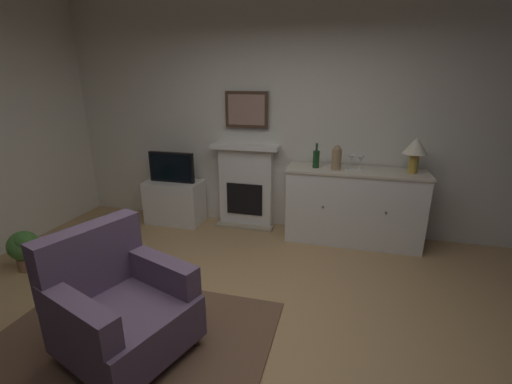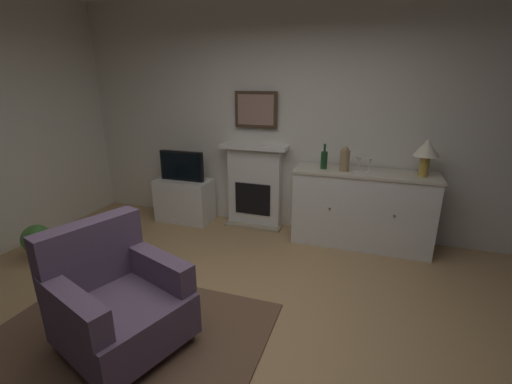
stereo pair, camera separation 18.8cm
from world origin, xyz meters
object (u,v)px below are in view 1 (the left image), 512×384
at_px(table_lamp, 416,148).
at_px(vase_decorative, 337,158).
at_px(wine_bottle, 316,159).
at_px(wine_glass_left, 351,159).
at_px(sideboard_cabinet, 353,206).
at_px(tv_cabinet, 175,202).
at_px(wine_glass_center, 361,160).
at_px(framed_picture, 247,110).
at_px(tv_set, 171,167).
at_px(armchair, 119,306).
at_px(potted_plant_fern, 24,247).
at_px(fireplace_unit, 246,186).

bearing_deg(table_lamp, vase_decorative, -176.54).
relative_size(wine_bottle, wine_glass_left, 1.76).
relative_size(sideboard_cabinet, tv_cabinet, 2.12).
distance_m(sideboard_cabinet, wine_glass_center, 0.57).
bearing_deg(wine_bottle, framed_picture, 165.58).
xyz_separation_m(sideboard_cabinet, tv_set, (-2.35, -0.01, 0.33)).
relative_size(tv_set, armchair, 0.61).
bearing_deg(table_lamp, tv_cabinet, 179.71).
bearing_deg(wine_bottle, armchair, -116.38).
height_order(wine_glass_center, vase_decorative, vase_decorative).
bearing_deg(tv_cabinet, sideboard_cabinet, -0.37).
bearing_deg(armchair, framed_picture, 85.08).
relative_size(wine_glass_left, vase_decorative, 0.59).
height_order(wine_glass_center, potted_plant_fern, wine_glass_center).
height_order(tv_cabinet, tv_set, tv_set).
bearing_deg(potted_plant_fern, vase_decorative, 26.34).
relative_size(sideboard_cabinet, vase_decorative, 5.65).
height_order(vase_decorative, potted_plant_fern, vase_decorative).
bearing_deg(sideboard_cabinet, wine_bottle, -178.55).
height_order(framed_picture, sideboard_cabinet, framed_picture).
height_order(sideboard_cabinet, vase_decorative, vase_decorative).
relative_size(fireplace_unit, tv_cabinet, 1.47).
xyz_separation_m(sideboard_cabinet, vase_decorative, (-0.23, -0.05, 0.59)).
height_order(sideboard_cabinet, wine_glass_left, wine_glass_left).
bearing_deg(framed_picture, wine_glass_left, -9.44).
bearing_deg(fireplace_unit, armchair, -95.01).
distance_m(wine_bottle, tv_set, 1.90).
bearing_deg(armchair, sideboard_cabinet, 55.09).
bearing_deg(table_lamp, armchair, -133.74).
relative_size(wine_glass_center, armchair, 0.16).
bearing_deg(framed_picture, wine_glass_center, -9.82).
bearing_deg(tv_set, framed_picture, 13.31).
bearing_deg(sideboard_cabinet, table_lamp, 0.00).
bearing_deg(wine_bottle, table_lamp, 0.64).
bearing_deg(fireplace_unit, sideboard_cabinet, -7.32).
height_order(vase_decorative, armchair, vase_decorative).
height_order(framed_picture, wine_glass_center, framed_picture).
distance_m(fireplace_unit, wine_glass_left, 1.40).
relative_size(framed_picture, table_lamp, 1.37).
bearing_deg(wine_glass_center, potted_plant_fern, -155.13).
xyz_separation_m(tv_cabinet, potted_plant_fern, (-0.90, -1.56, -0.04)).
bearing_deg(wine_glass_center, table_lamp, 2.24).
relative_size(framed_picture, wine_glass_left, 3.33).
relative_size(sideboard_cabinet, potted_plant_fern, 3.69).
bearing_deg(armchair, wine_bottle, 63.62).
height_order(framed_picture, wine_glass_left, framed_picture).
height_order(sideboard_cabinet, tv_cabinet, sideboard_cabinet).
bearing_deg(wine_glass_center, wine_glass_left, 165.75).
bearing_deg(wine_glass_left, wine_bottle, -177.36).
bearing_deg(framed_picture, table_lamp, -6.44).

